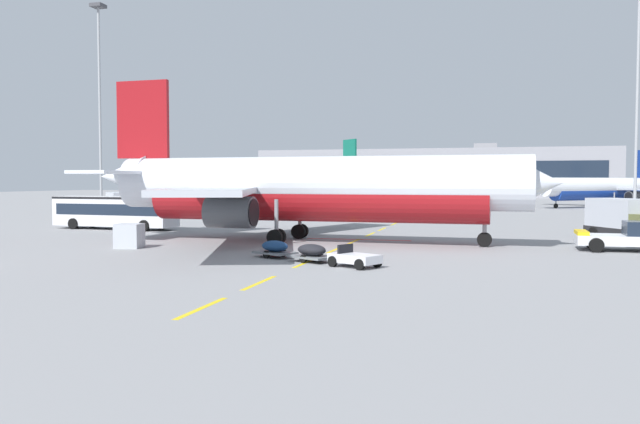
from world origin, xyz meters
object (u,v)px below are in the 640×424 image
object	(u,v)px
catering_truck	(119,205)
fuel_service_truck	(626,219)
airliner_mid_left	(599,188)
apron_light_mast_far	(638,78)
airliner_far_center	(316,183)
apron_light_mast_near	(99,86)
apron_shuttle_bus	(115,210)
baggage_train	(312,252)
pushback_tug	(630,237)
uld_cargo_container	(129,236)
airliner_foreground	(307,188)

from	to	relation	value
catering_truck	fuel_service_truck	world-z (taller)	same
fuel_service_truck	airliner_mid_left	bearing A→B (deg)	83.19
apron_light_mast_far	airliner_mid_left	bearing A→B (deg)	90.08
airliner_far_center	apron_light_mast_near	bearing A→B (deg)	-111.42
apron_shuttle_bus	catering_truck	world-z (taller)	catering_truck
baggage_train	apron_light_mast_far	distance (m)	62.44
pushback_tug	baggage_train	world-z (taller)	pushback_tug
fuel_service_truck	apron_light_mast_far	bearing A→B (deg)	78.16
uld_cargo_container	airliner_foreground	bearing A→B (deg)	34.42
baggage_train	apron_light_mast_near	bearing A→B (deg)	133.36
airliner_mid_left	catering_truck	size ratio (longest dim) A/B	3.56
catering_truck	uld_cargo_container	distance (m)	31.97
apron_light_mast_near	apron_light_mast_far	size ratio (longest dim) A/B	1.07
airliner_far_center	fuel_service_truck	world-z (taller)	airliner_far_center
airliner_foreground	apron_light_mast_far	xyz separation A→B (m)	(30.13, 43.06, 13.21)
airliner_far_center	catering_truck	world-z (taller)	airliner_far_center
apron_shuttle_bus	apron_light_mast_near	distance (m)	41.05
airliner_mid_left	uld_cargo_container	bearing A→B (deg)	-117.40
pushback_tug	apron_light_mast_near	world-z (taller)	apron_light_mast_near
baggage_train	uld_cargo_container	size ratio (longest dim) A/B	4.48
apron_shuttle_bus	uld_cargo_container	size ratio (longest dim) A/B	6.62
catering_truck	airliner_foreground	bearing A→B (deg)	-35.07
airliner_foreground	pushback_tug	world-z (taller)	airliner_foreground
fuel_service_truck	baggage_train	world-z (taller)	fuel_service_truck
catering_truck	apron_light_mast_far	world-z (taller)	apron_light_mast_far
airliner_far_center	apron_light_mast_far	distance (m)	70.22
fuel_service_truck	airliner_foreground	bearing A→B (deg)	-165.23
apron_shuttle_bus	apron_light_mast_near	size ratio (longest dim) A/B	0.41
apron_light_mast_far	catering_truck	bearing A→B (deg)	-158.00
catering_truck	fuel_service_truck	xyz separation A→B (m)	(50.26, -13.71, 0.00)
apron_shuttle_bus	fuel_service_truck	xyz separation A→B (m)	(42.82, -1.36, -0.10)
pushback_tug	airliner_far_center	size ratio (longest dim) A/B	0.20
airliner_foreground	pushback_tug	size ratio (longest dim) A/B	5.74
pushback_tug	fuel_service_truck	size ratio (longest dim) A/B	0.83
catering_truck	airliner_mid_left	bearing A→B (deg)	41.42
airliner_foreground	uld_cargo_container	bearing A→B (deg)	-145.58
airliner_foreground	pushback_tug	xyz separation A→B (m)	(21.42, -0.45, -3.05)
apron_shuttle_bus	airliner_mid_left	bearing A→B (deg)	51.48
airliner_mid_left	apron_light_mast_near	world-z (taller)	apron_light_mast_near
catering_truck	apron_light_mast_near	distance (m)	28.56
airliner_far_center	baggage_train	distance (m)	101.26
apron_light_mast_far	apron_shuttle_bus	bearing A→B (deg)	-144.72
airliner_mid_left	baggage_train	bearing A→B (deg)	-108.06
apron_light_mast_near	airliner_far_center	bearing A→B (deg)	68.58
pushback_tug	apron_light_mast_far	xyz separation A→B (m)	(8.72, 43.50, 16.26)
airliner_far_center	apron_light_mast_near	world-z (taller)	apron_light_mast_near
baggage_train	pushback_tug	bearing A→B (deg)	30.20
pushback_tug	airliner_mid_left	size ratio (longest dim) A/B	0.25
baggage_train	apron_light_mast_near	distance (m)	69.21
fuel_service_truck	apron_light_mast_far	xyz separation A→B (m)	(7.79, 37.17, 15.52)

